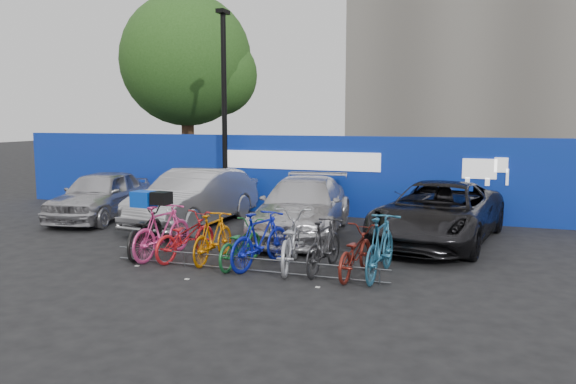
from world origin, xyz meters
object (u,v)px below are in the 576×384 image
at_px(bike_3, 213,237).
at_px(bike_6, 290,241).
at_px(bike_0, 145,231).
at_px(bike_2, 185,236).
at_px(bike_5, 260,239).
at_px(bike_4, 240,244).
at_px(bike_1, 162,231).
at_px(bike_7, 324,246).
at_px(lamppost, 224,106).
at_px(bike_8, 355,252).
at_px(bike_rack, 244,264).
at_px(car_3, 439,213).
at_px(tree, 192,63).
at_px(bike_9, 380,247).
at_px(car_0, 101,195).
at_px(car_2, 303,207).
at_px(car_1, 195,198).

xyz_separation_m(bike_3, bike_6, (1.63, 0.05, 0.04)).
bearing_deg(bike_0, bike_2, 166.22).
distance_m(bike_3, bike_5, 1.08).
bearing_deg(bike_4, bike_2, -3.40).
relative_size(bike_1, bike_7, 1.10).
bearing_deg(bike_0, bike_6, 166.66).
relative_size(lamppost, bike_8, 3.48).
height_order(lamppost, bike_rack, lamppost).
relative_size(car_3, bike_2, 2.83).
height_order(bike_3, bike_6, bike_6).
bearing_deg(car_3, bike_2, -136.06).
xyz_separation_m(bike_rack, bike_6, (0.73, 0.55, 0.39)).
distance_m(tree, bike_3, 12.59).
height_order(bike_1, bike_9, bike_9).
xyz_separation_m(car_3, bike_6, (-2.59, -3.33, -0.16)).
height_order(car_0, bike_1, car_0).
height_order(tree, bike_5, tree).
height_order(car_2, bike_0, car_2).
distance_m(car_2, bike_9, 4.05).
bearing_deg(bike_9, bike_7, 2.33).
bearing_deg(bike_rack, bike_6, 36.69).
bearing_deg(car_0, car_3, -8.88).
xyz_separation_m(tree, bike_9, (9.30, -10.21, -4.48)).
bearing_deg(car_2, bike_5, -94.27).
distance_m(lamppost, bike_3, 6.57).
xyz_separation_m(car_3, bike_3, (-4.23, -3.38, -0.20)).
xyz_separation_m(bike_0, bike_6, (3.29, -0.02, 0.03)).
xyz_separation_m(lamppost, bike_0, (0.64, -5.44, -2.75)).
height_order(car_1, bike_8, car_1).
distance_m(bike_rack, bike_2, 1.69).
bearing_deg(car_1, bike_4, -46.91).
bearing_deg(bike_5, car_0, -13.63).
bearing_deg(lamppost, car_3, -18.01).
xyz_separation_m(car_3, bike_2, (-4.89, -3.33, -0.24)).
xyz_separation_m(tree, car_0, (0.60, -6.79, -4.36)).
distance_m(car_0, bike_4, 6.88).
bearing_deg(car_0, car_2, -10.99).
distance_m(tree, bike_rack, 13.55).
bearing_deg(lamppost, bike_2, -73.35).
relative_size(lamppost, car_2, 1.24).
height_order(tree, bike_6, tree).
distance_m(bike_rack, bike_4, 0.54).
distance_m(bike_7, bike_9, 1.09).
bearing_deg(bike_rack, bike_4, 123.42).
distance_m(car_0, bike_3, 6.27).
xyz_separation_m(bike_3, bike_9, (3.42, -0.05, 0.08)).
relative_size(car_1, bike_2, 2.57).
xyz_separation_m(lamppost, bike_7, (4.64, -5.51, -2.75)).
bearing_deg(bike_5, car_1, -31.68).
height_order(bike_rack, car_2, car_2).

